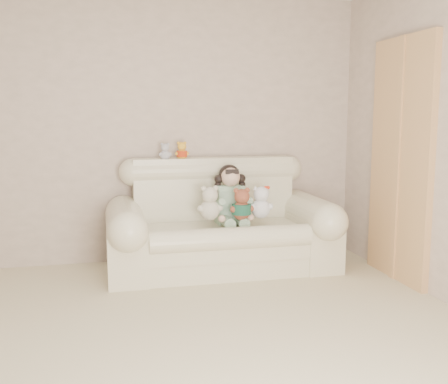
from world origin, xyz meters
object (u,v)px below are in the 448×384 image
Objects in this scene: sofa at (222,215)px; white_cat at (261,199)px; cream_teddy at (210,200)px; brown_teddy at (242,201)px; seated_child at (230,194)px.

sofa is 0.40m from white_cat.
white_cat is 0.97× the size of cream_teddy.
cream_teddy is at bearing -143.21° from sofa.
white_cat is (0.20, 0.05, 0.01)m from brown_teddy.
sofa reaches higher than white_cat.
sofa is 0.27m from brown_teddy.
sofa is 3.71× the size of seated_child.
seated_child is 1.64× the size of brown_teddy.
sofa is 6.09× the size of brown_teddy.
white_cat is (0.24, -0.20, -0.02)m from seated_child.
brown_teddy is (0.15, -0.16, 0.16)m from sofa.
cream_teddy is (-0.24, -0.18, -0.02)m from seated_child.
cream_teddy is at bearing 148.46° from brown_teddy.
sofa is at bearing 113.54° from brown_teddy.
seated_child is at bearing 149.76° from white_cat.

